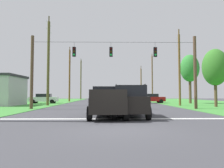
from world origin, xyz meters
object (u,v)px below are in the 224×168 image
pickup_truck (107,102)px  distant_car_crossing_white (44,98)px  utility_pole_far_left (48,61)px  tree_roadside_right (215,67)px  utility_pole_far_right (152,77)px  utility_pole_distant_right (70,74)px  utility_pole_near_left (141,83)px  suv_black (129,100)px  utility_pole_mid_right (179,67)px  utility_pole_distant_left (81,79)px  overhead_signal_span (114,69)px  tree_roadside_far_right (190,69)px  distant_car_oncoming (151,98)px

pickup_truck → distant_car_crossing_white: bearing=118.4°
utility_pole_far_left → tree_roadside_right: size_ratio=1.75×
utility_pole_far_right → utility_pole_far_left: bearing=-137.2°
utility_pole_distant_right → tree_roadside_right: 26.43m
utility_pole_near_left → utility_pole_distant_right: 23.70m
suv_black → tree_roadside_right: tree_roadside_right is taller
utility_pole_far_right → utility_pole_distant_right: utility_pole_distant_right is taller
utility_pole_mid_right → tree_roadside_right: bearing=-37.4°
utility_pole_distant_left → overhead_signal_span: bearing=-77.0°
utility_pole_far_right → utility_pole_distant_right: bearing=-175.0°
tree_roadside_far_right → pickup_truck: bearing=-125.1°
utility_pole_near_left → tree_roadside_right: utility_pole_near_left is taller
utility_pole_far_left → utility_pole_distant_left: size_ratio=1.02×
utility_pole_far_left → distant_car_oncoming: bearing=24.9°
utility_pole_near_left → utility_pole_distant_right: bearing=-135.6°
distant_car_oncoming → utility_pole_far_left: size_ratio=0.37×
utility_pole_mid_right → tree_roadside_right: 4.08m
distant_car_oncoming → utility_pole_near_left: 24.27m
utility_pole_near_left → utility_pole_mid_right: bearing=-90.2°
utility_pole_mid_right → tree_roadside_right: size_ratio=1.47×
utility_pole_far_left → overhead_signal_span: bearing=-36.3°
distant_car_crossing_white → utility_pole_far_right: utility_pole_far_right is taller
utility_pole_mid_right → utility_pole_distant_left: 34.75m
distant_car_crossing_white → utility_pole_distant_left: size_ratio=0.39×
distant_car_crossing_white → overhead_signal_span: bearing=-48.4°
distant_car_crossing_white → distant_car_oncoming: 17.11m
utility_pole_far_left → utility_pole_distant_right: 14.11m
distant_car_crossing_white → utility_pole_distant_right: (2.39, 8.15, 4.60)m
utility_pole_far_left → tree_roadside_far_right: utility_pole_far_left is taller
overhead_signal_span → suv_black: overhead_signal_span is taller
utility_pole_distant_right → overhead_signal_span: bearing=-67.6°
distant_car_crossing_white → tree_roadside_right: tree_roadside_right is taller
pickup_truck → distant_car_oncoming: 20.83m
utility_pole_distant_right → tree_roadside_far_right: utility_pole_distant_right is taller
pickup_truck → utility_pole_near_left: bearing=78.1°
distant_car_oncoming → utility_pole_mid_right: 8.78m
overhead_signal_span → utility_pole_mid_right: utility_pole_mid_right is taller
pickup_truck → distant_car_oncoming: (6.95, 19.63, -0.18)m
utility_pole_mid_right → tree_roadside_far_right: (3.78, 6.09, 0.60)m
overhead_signal_span → utility_pole_far_left: 10.48m
utility_pole_far_right → utility_pole_far_left: 22.93m
utility_pole_near_left → distant_car_oncoming: bearing=-95.3°
distant_car_crossing_white → utility_pole_distant_right: 9.65m
distant_car_crossing_white → tree_roadside_far_right: (22.95, -0.55, 4.69)m
pickup_truck → distant_car_crossing_white: pickup_truck is taller
pickup_truck → tree_roadside_right: size_ratio=0.82×
utility_pole_mid_right → utility_pole_far_left: size_ratio=0.84×
pickup_truck → utility_pole_distant_left: bearing=100.2°
utility_pole_far_right → tree_roadside_right: size_ratio=1.49×
utility_pole_mid_right → utility_pole_distant_right: bearing=138.6°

